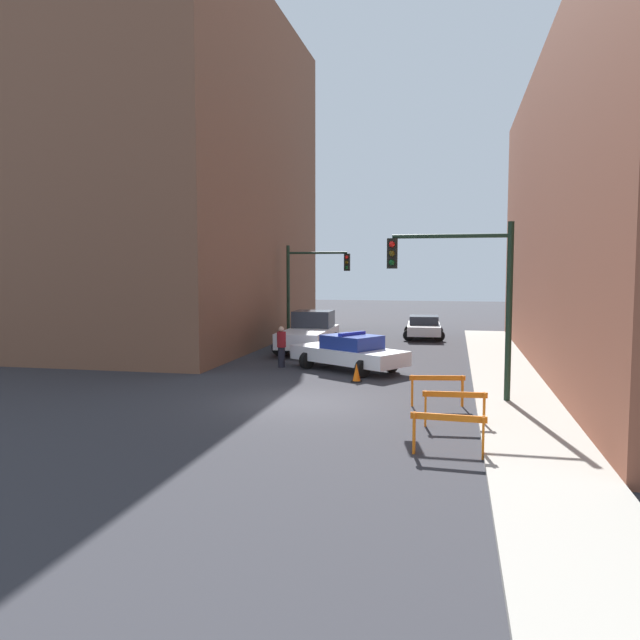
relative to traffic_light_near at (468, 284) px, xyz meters
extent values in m
plane|color=#2D2D33|center=(-4.73, -1.03, -3.53)|extent=(120.00, 120.00, 0.00)
cube|color=#9E998E|center=(1.47, -1.03, -3.47)|extent=(2.40, 44.00, 0.12)
cube|color=brown|center=(-16.73, 12.97, 5.36)|extent=(14.00, 20.00, 17.78)
cylinder|color=black|center=(1.17, 0.01, -0.81)|extent=(0.18, 0.18, 5.20)
cylinder|color=black|center=(-0.53, 0.01, 1.39)|extent=(3.40, 0.12, 0.12)
cube|color=black|center=(-2.23, 0.01, 0.89)|extent=(0.30, 0.22, 0.90)
sphere|color=red|center=(-2.23, -0.14, 1.16)|extent=(0.18, 0.18, 0.18)
sphere|color=#4C3D0C|center=(-2.23, -0.14, 0.89)|extent=(0.18, 0.18, 0.18)
sphere|color=#0C4219|center=(-2.23, -0.14, 0.62)|extent=(0.18, 0.18, 0.18)
cylinder|color=black|center=(-9.13, 13.59, -0.93)|extent=(0.18, 0.18, 5.20)
cylinder|color=black|center=(-7.53, 13.59, 1.27)|extent=(3.20, 0.12, 0.12)
cube|color=black|center=(-5.93, 13.59, 0.77)|extent=(0.30, 0.22, 0.90)
sphere|color=red|center=(-5.93, 13.44, 1.04)|extent=(0.18, 0.18, 0.18)
sphere|color=#4C3D0C|center=(-5.93, 13.44, 0.77)|extent=(0.18, 0.18, 0.18)
sphere|color=#0C4219|center=(-5.93, 13.44, 0.50)|extent=(0.18, 0.18, 0.18)
cube|color=white|center=(-4.39, 5.03, -2.93)|extent=(4.96, 4.08, 0.55)
cube|color=navy|center=(-4.24, 4.92, -2.39)|extent=(2.54, 2.43, 0.52)
cylinder|color=black|center=(-6.08, 5.09, -3.20)|extent=(0.54, 0.68, 0.66)
cylinder|color=black|center=(-5.17, 6.52, -3.20)|extent=(0.54, 0.68, 0.66)
cylinder|color=black|center=(-3.62, 3.53, -3.20)|extent=(0.54, 0.68, 0.66)
cylinder|color=black|center=(-2.71, 4.96, -3.20)|extent=(0.54, 0.68, 0.66)
cube|color=#2633BF|center=(-4.24, 4.92, -2.07)|extent=(0.91, 1.28, 0.12)
cube|color=silver|center=(-7.15, 9.97, -2.78)|extent=(2.04, 5.42, 0.70)
cube|color=#2D333D|center=(-7.16, 11.05, -2.03)|extent=(1.85, 1.74, 0.80)
cylinder|color=black|center=(-8.09, 11.64, -3.13)|extent=(0.80, 0.27, 0.80)
cylinder|color=black|center=(-6.25, 11.65, -3.13)|extent=(0.80, 0.27, 0.80)
cylinder|color=black|center=(-8.06, 8.29, -3.13)|extent=(0.80, 0.27, 0.80)
cylinder|color=black|center=(-6.22, 8.30, -3.13)|extent=(0.80, 0.27, 0.80)
cube|color=silver|center=(-2.07, 16.97, -2.96)|extent=(2.03, 4.39, 0.52)
cube|color=#232833|center=(-2.06, 16.80, -2.46)|extent=(1.68, 1.89, 0.48)
cylinder|color=black|center=(-2.97, 18.25, -3.22)|extent=(0.63, 0.25, 0.62)
cylinder|color=black|center=(-1.31, 18.35, -3.22)|extent=(0.63, 0.25, 0.62)
cylinder|color=black|center=(-2.82, 15.59, -3.22)|extent=(0.63, 0.25, 0.62)
cylinder|color=black|center=(-1.17, 15.68, -3.22)|extent=(0.63, 0.25, 0.62)
cylinder|color=black|center=(-7.16, 5.22, -3.12)|extent=(0.33, 0.33, 0.82)
cylinder|color=maroon|center=(-7.16, 5.22, -2.40)|extent=(0.43, 0.43, 0.62)
sphere|color=tan|center=(-7.16, 5.22, -1.98)|extent=(0.26, 0.26, 0.22)
cube|color=orange|center=(-0.46, -5.54, -2.70)|extent=(1.60, 0.14, 0.14)
cube|color=orange|center=(-1.18, -5.49, -3.08)|extent=(0.06, 0.16, 0.90)
cube|color=orange|center=(0.25, -5.58, -3.08)|extent=(0.06, 0.16, 0.90)
cube|color=orange|center=(-0.33, -3.03, -2.70)|extent=(1.60, 0.17, 0.14)
cube|color=orange|center=(-1.05, -3.09, -3.08)|extent=(0.06, 0.16, 0.90)
cube|color=orange|center=(0.39, -2.98, -3.08)|extent=(0.06, 0.16, 0.90)
cube|color=orange|center=(-0.82, -0.71, -2.70)|extent=(1.58, 0.34, 0.14)
cube|color=orange|center=(-1.53, -0.84, -3.08)|extent=(0.08, 0.17, 0.90)
cube|color=orange|center=(-0.12, -0.59, -3.08)|extent=(0.08, 0.17, 0.90)
cube|color=black|center=(-3.70, 2.67, -3.51)|extent=(0.36, 0.36, 0.04)
cone|color=#F2600C|center=(-3.70, 2.67, -3.18)|extent=(0.28, 0.28, 0.62)
camera|label=1|loc=(-0.38, -18.76, 0.44)|focal=35.00mm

